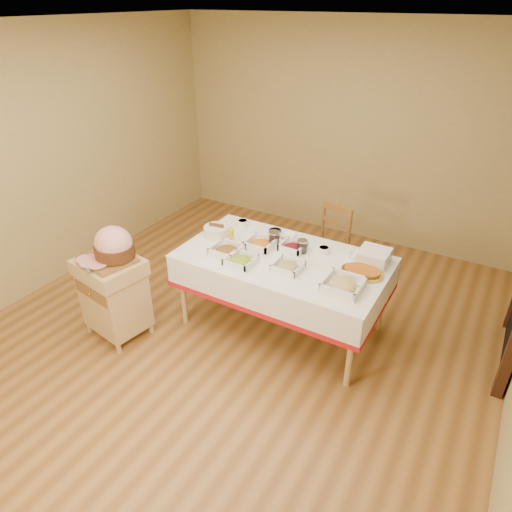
{
  "coord_description": "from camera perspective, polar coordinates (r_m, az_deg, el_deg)",
  "views": [
    {
      "loc": [
        1.85,
        -2.82,
        2.76
      ],
      "look_at": [
        0.08,
        0.2,
        0.76
      ],
      "focal_mm": 32.0,
      "sensor_mm": 36.0,
      "label": 1
    }
  ],
  "objects": [
    {
      "name": "room_shell",
      "position": [
        3.68,
        -2.7,
        6.35
      ],
      "size": [
        5.0,
        5.0,
        5.0
      ],
      "color": "olive",
      "rests_on": "ground"
    },
    {
      "name": "dining_table",
      "position": [
        4.1,
        3.33,
        -2.07
      ],
      "size": [
        1.82,
        1.02,
        0.76
      ],
      "color": "tan",
      "rests_on": "ground"
    },
    {
      "name": "butcher_cart",
      "position": [
        4.3,
        -17.34,
        -4.43
      ],
      "size": [
        0.62,
        0.54,
        0.78
      ],
      "color": "tan",
      "rests_on": "ground"
    },
    {
      "name": "dining_chair",
      "position": [
        4.78,
        8.6,
        0.99
      ],
      "size": [
        0.54,
        0.53,
        0.94
      ],
      "color": "brown",
      "rests_on": "ground"
    },
    {
      "name": "ham_on_board",
      "position": [
        4.05,
        -17.48,
        1.12
      ],
      "size": [
        0.47,
        0.45,
        0.31
      ],
      "color": "brown",
      "rests_on": "butcher_cart"
    },
    {
      "name": "serving_dish_a",
      "position": [
        4.05,
        -3.7,
        0.72
      ],
      "size": [
        0.26,
        0.25,
        0.11
      ],
      "color": "white",
      "rests_on": "dining_table"
    },
    {
      "name": "serving_dish_b",
      "position": [
        3.9,
        -1.93,
        -0.57
      ],
      "size": [
        0.24,
        0.24,
        0.1
      ],
      "color": "white",
      "rests_on": "dining_table"
    },
    {
      "name": "serving_dish_c",
      "position": [
        3.82,
        4.0,
        -1.31
      ],
      "size": [
        0.23,
        0.23,
        0.09
      ],
      "color": "white",
      "rests_on": "dining_table"
    },
    {
      "name": "serving_dish_d",
      "position": [
        3.63,
        10.83,
        -3.53
      ],
      "size": [
        0.3,
        0.3,
        0.11
      ],
      "color": "white",
      "rests_on": "dining_table"
    },
    {
      "name": "serving_dish_e",
      "position": [
        4.14,
        0.57,
        1.52
      ],
      "size": [
        0.26,
        0.24,
        0.12
      ],
      "color": "white",
      "rests_on": "dining_table"
    },
    {
      "name": "serving_dish_f",
      "position": [
        4.12,
        4.63,
        1.14
      ],
      "size": [
        0.22,
        0.21,
        0.1
      ],
      "color": "white",
      "rests_on": "dining_table"
    },
    {
      "name": "small_bowl_left",
      "position": [
        4.57,
        -1.68,
        4.22
      ],
      "size": [
        0.11,
        0.11,
        0.05
      ],
      "color": "white",
      "rests_on": "dining_table"
    },
    {
      "name": "small_bowl_mid",
      "position": [
        4.38,
        2.41,
        3.03
      ],
      "size": [
        0.12,
        0.12,
        0.05
      ],
      "color": "navy",
      "rests_on": "dining_table"
    },
    {
      "name": "small_bowl_right",
      "position": [
        4.11,
        8.49,
        0.8
      ],
      "size": [
        0.11,
        0.11,
        0.05
      ],
      "color": "white",
      "rests_on": "dining_table"
    },
    {
      "name": "bowl_white_imported",
      "position": [
        4.34,
        3.99,
        2.57
      ],
      "size": [
        0.18,
        0.18,
        0.04
      ],
      "primitive_type": "imported",
      "rotation": [
        0.0,
        0.0,
        0.3
      ],
      "color": "white",
      "rests_on": "dining_table"
    },
    {
      "name": "bowl_small_imported",
      "position": [
        4.09,
        12.46,
        0.08
      ],
      "size": [
        0.17,
        0.17,
        0.04
      ],
      "primitive_type": "imported",
      "rotation": [
        0.0,
        0.0,
        -0.26
      ],
      "color": "white",
      "rests_on": "dining_table"
    },
    {
      "name": "preserve_jar_left",
      "position": [
        4.19,
        2.28,
        2.15
      ],
      "size": [
        0.1,
        0.1,
        0.13
      ],
      "color": "silver",
      "rests_on": "dining_table"
    },
    {
      "name": "preserve_jar_right",
      "position": [
        4.08,
        5.8,
        1.15
      ],
      "size": [
        0.09,
        0.09,
        0.12
      ],
      "color": "silver",
      "rests_on": "dining_table"
    },
    {
      "name": "mustard_bottle",
      "position": [
        4.23,
        -3.12,
        2.66
      ],
      "size": [
        0.05,
        0.05,
        0.16
      ],
      "color": "gold",
      "rests_on": "dining_table"
    },
    {
      "name": "bread_basket",
      "position": [
        4.38,
        -4.95,
        3.19
      ],
      "size": [
        0.25,
        0.25,
        0.11
      ],
      "color": "white",
      "rests_on": "dining_table"
    },
    {
      "name": "plate_stack",
      "position": [
        4.02,
        14.52,
        -0.09
      ],
      "size": [
        0.25,
        0.25,
        0.12
      ],
      "color": "white",
      "rests_on": "dining_table"
    },
    {
      "name": "brass_platter",
      "position": [
        3.86,
        13.11,
        -1.96
      ],
      "size": [
        0.35,
        0.25,
        0.05
      ],
      "color": "gold",
      "rests_on": "dining_table"
    }
  ]
}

